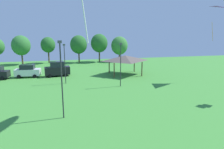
% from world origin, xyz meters
% --- Properties ---
extents(kite_flying_7, '(3.60, 3.24, 4.41)m').
position_xyz_m(kite_flying_7, '(19.26, 31.49, 10.61)').
color(kite_flying_7, purple).
extents(parked_car_second_from_left, '(4.33, 2.29, 2.26)m').
position_xyz_m(parked_car_second_from_left, '(-9.61, 39.78, 1.12)').
color(parked_car_second_from_left, silver).
rests_on(parked_car_second_from_left, ground).
extents(parked_car_third_from_left, '(4.54, 2.38, 2.68)m').
position_xyz_m(parked_car_third_from_left, '(-4.57, 39.41, 1.30)').
color(parked_car_third_from_left, black).
rests_on(parked_car_third_from_left, ground).
extents(park_pavilion, '(6.64, 5.37, 3.60)m').
position_xyz_m(park_pavilion, '(7.71, 38.08, 3.08)').
color(park_pavilion, brown).
rests_on(park_pavilion, ground).
extents(light_post_0, '(0.36, 0.20, 7.18)m').
position_xyz_m(light_post_0, '(-3.35, 20.92, 4.00)').
color(light_post_0, '#2D2D33').
rests_on(light_post_0, ground).
extents(light_post_1, '(0.36, 0.20, 6.10)m').
position_xyz_m(light_post_1, '(-3.13, 33.81, 3.45)').
color(light_post_1, '#2D2D33').
rests_on(light_post_1, ground).
extents(light_post_2, '(0.36, 0.20, 6.33)m').
position_xyz_m(light_post_2, '(4.74, 30.34, 3.57)').
color(light_post_2, '#2D2D33').
rests_on(light_post_2, ground).
extents(treeline_tree_1, '(4.34, 4.34, 7.02)m').
position_xyz_m(treeline_tree_1, '(-13.35, 54.65, 4.62)').
color(treeline_tree_1, brown).
rests_on(treeline_tree_1, ground).
extents(treeline_tree_2, '(3.55, 3.55, 6.57)m').
position_xyz_m(treeline_tree_2, '(-7.23, 55.65, 4.59)').
color(treeline_tree_2, brown).
rests_on(treeline_tree_2, ground).
extents(treeline_tree_3, '(4.25, 4.25, 6.98)m').
position_xyz_m(treeline_tree_3, '(0.30, 54.67, 4.63)').
color(treeline_tree_3, brown).
rests_on(treeline_tree_3, ground).
extents(treeline_tree_4, '(4.37, 4.37, 7.31)m').
position_xyz_m(treeline_tree_4, '(5.64, 54.81, 4.90)').
color(treeline_tree_4, brown).
rests_on(treeline_tree_4, ground).
extents(treeline_tree_5, '(4.39, 4.39, 6.63)m').
position_xyz_m(treeline_tree_5, '(11.05, 54.61, 4.20)').
color(treeline_tree_5, brown).
rests_on(treeline_tree_5, ground).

